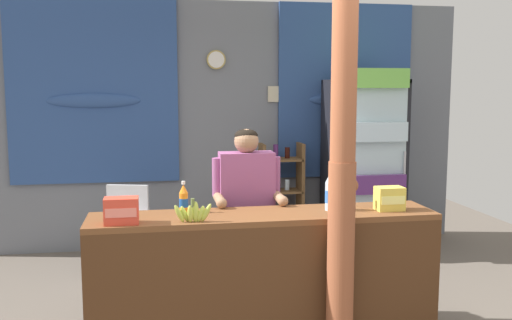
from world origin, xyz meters
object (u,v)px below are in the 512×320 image
soda_bottle_water (331,191)px  banana_bunch (193,213)px  plastic_lawn_chair (124,224)px  snack_box_instant_noodle (389,199)px  timber_post (342,170)px  soda_bottle_orange_soda (184,199)px  stall_counter (267,270)px  bottle_shelf_rack (281,194)px  shopkeeper (247,200)px  drink_fridge (364,152)px  snack_box_crackers (121,211)px

soda_bottle_water → banana_bunch: bearing=-169.2°
plastic_lawn_chair → snack_box_instant_noodle: bearing=-42.0°
timber_post → soda_bottle_orange_soda: bearing=154.6°
stall_counter → snack_box_instant_noodle: 1.02m
timber_post → bottle_shelf_rack: size_ratio=2.24×
bottle_shelf_rack → soda_bottle_water: soda_bottle_water is taller
plastic_lawn_chair → shopkeeper: (1.01, -1.24, 0.45)m
stall_counter → drink_fridge: (1.51, 2.15, 0.55)m
bottle_shelf_rack → plastic_lawn_chair: size_ratio=1.39×
soda_bottle_water → stall_counter: bearing=-166.6°
plastic_lawn_chair → snack_box_instant_noodle: 2.69m
drink_fridge → timber_post: bearing=-113.9°
shopkeeper → timber_post: bearing=-58.7°
stall_counter → snack_box_crackers: size_ratio=11.16×
drink_fridge → banana_bunch: drink_fridge is taller
drink_fridge → plastic_lawn_chair: bearing=-172.6°
timber_post → snack_box_instant_noodle: bearing=32.5°
snack_box_crackers → snack_box_instant_noodle: bearing=2.7°
snack_box_crackers → snack_box_instant_noodle: snack_box_crackers is taller
bottle_shelf_rack → soda_bottle_orange_soda: bottle_shelf_rack is taller
banana_bunch → stall_counter: bearing=8.2°
banana_bunch → drink_fridge: bearing=47.8°
bottle_shelf_rack → snack_box_instant_noodle: 2.43m
drink_fridge → shopkeeper: size_ratio=1.34×
soda_bottle_orange_soda → snack_box_instant_noodle: 1.47m
plastic_lawn_chair → soda_bottle_water: bearing=-47.6°
shopkeeper → banana_bunch: (-0.46, -0.65, 0.05)m
banana_bunch → snack_box_crackers: bearing=176.2°
drink_fridge → stall_counter: bearing=-125.1°
timber_post → snack_box_crackers: (-1.41, 0.20, -0.26)m
drink_fridge → banana_bunch: (-2.01, -2.22, -0.11)m
shopkeeper → banana_bunch: shopkeeper is taller
soda_bottle_water → snack_box_crackers: soda_bottle_water is taller
soda_bottle_water → soda_bottle_orange_soda: size_ratio=1.45×
drink_fridge → snack_box_instant_noodle: drink_fridge is taller
snack_box_crackers → bottle_shelf_rack: bearing=56.9°
stall_counter → snack_box_crackers: 1.07m
stall_counter → plastic_lawn_chair: 2.10m
drink_fridge → bottle_shelf_rack: (-0.87, 0.27, -0.49)m
soda_bottle_water → plastic_lawn_chair: bearing=132.4°
bottle_shelf_rack → soda_bottle_orange_soda: bearing=-118.5°
bottle_shelf_rack → soda_bottle_orange_soda: (-1.19, -2.19, 0.42)m
bottle_shelf_rack → drink_fridge: bearing=-17.6°
bottle_shelf_rack → plastic_lawn_chair: bottle_shelf_rack is taller
stall_counter → timber_post: timber_post is taller
drink_fridge → snack_box_instant_noodle: bearing=-106.0°
bottle_shelf_rack → shopkeeper: bearing=-110.4°
plastic_lawn_chair → snack_box_instant_noodle: snack_box_instant_noodle is taller
banana_bunch → timber_post: bearing=-10.2°
shopkeeper → soda_bottle_water: 0.72m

